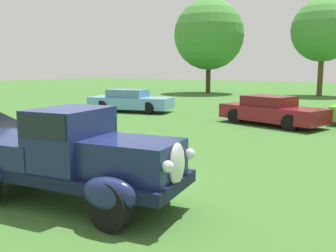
% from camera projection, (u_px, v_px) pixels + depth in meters
% --- Properties ---
extents(ground_plane, '(120.00, 120.00, 0.00)m').
position_uv_depth(ground_plane, '(91.00, 197.00, 6.99)').
color(ground_plane, '#386628').
extents(feature_pickup_truck, '(4.60, 2.40, 1.70)m').
position_uv_depth(feature_pickup_truck, '(68.00, 155.00, 6.60)').
color(feature_pickup_truck, black).
rests_on(feature_pickup_truck, ground_plane).
extents(neighbor_convertible, '(4.57, 3.09, 1.40)m').
position_uv_depth(neighbor_convertible, '(9.00, 143.00, 9.10)').
color(neighbor_convertible, silver).
rests_on(neighbor_convertible, ground_plane).
extents(show_car_skyblue, '(4.78, 2.85, 1.22)m').
position_uv_depth(show_car_skyblue, '(130.00, 101.00, 20.35)').
color(show_car_skyblue, '#669EDB').
rests_on(show_car_skyblue, ground_plane).
extents(show_car_burgundy, '(4.68, 2.73, 1.22)m').
position_uv_depth(show_car_burgundy, '(271.00, 111.00, 15.65)').
color(show_car_burgundy, maroon).
rests_on(show_car_burgundy, ground_plane).
extents(treeline_far_left, '(6.45, 6.45, 8.63)m').
position_uv_depth(treeline_far_left, '(209.00, 35.00, 34.34)').
color(treeline_far_left, '#47331E').
rests_on(treeline_far_left, ground_plane).
extents(treeline_mid_left, '(5.20, 5.20, 8.07)m').
position_uv_depth(treeline_mid_left, '(323.00, 30.00, 30.95)').
color(treeline_mid_left, brown).
rests_on(treeline_mid_left, ground_plane).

